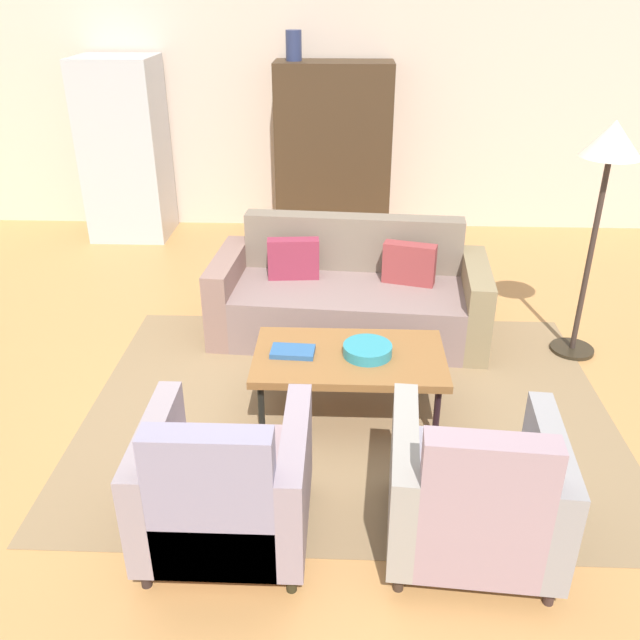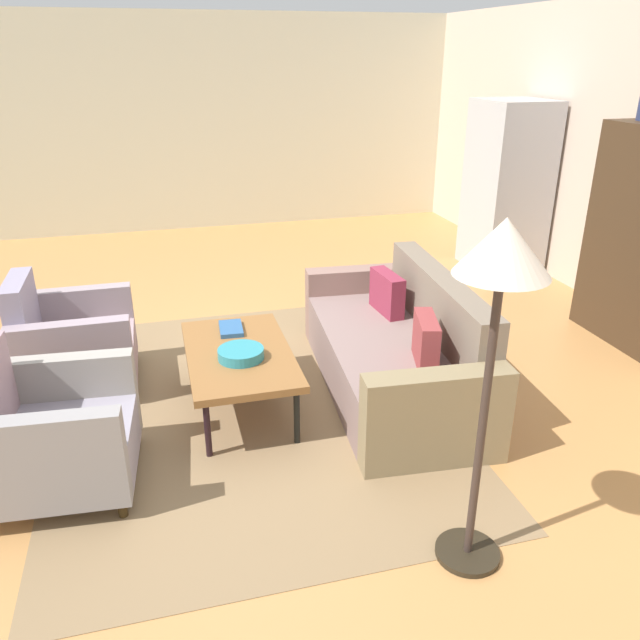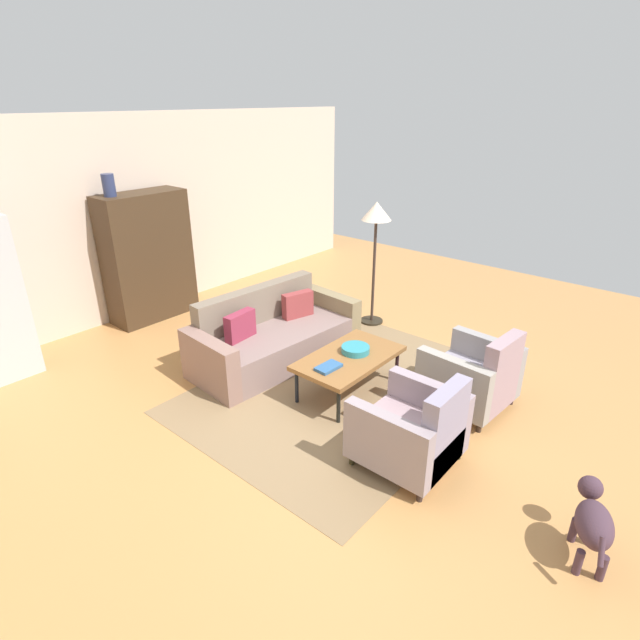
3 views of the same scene
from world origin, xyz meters
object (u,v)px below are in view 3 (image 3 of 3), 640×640
Objects in this scene: couch at (272,337)px; vase_tall at (109,185)px; armchair_left at (415,432)px; book_stack at (328,367)px; dog at (593,520)px; coffee_table at (349,359)px; floor_lamp at (376,223)px; cabinet at (148,257)px; armchair_right at (475,378)px; fruit_bowl at (355,349)px.

couch is 7.60× the size of vase_tall.
couch is 2.46× the size of armchair_left.
book_stack is 0.41× the size of dog.
floor_lamp is (1.70, 0.88, 1.04)m from coffee_table.
cabinet is 1.12m from vase_tall.
vase_tall is (-0.58, 3.46, 1.54)m from coffee_table.
dog is at bearing -126.43° from armchair_right.
armchair_right is 5.03m from vase_tall.
floor_lamp is at bearing -53.88° from cabinet.
dog is (-0.46, -6.06, -0.59)m from cabinet.
armchair_right is (0.60, -1.17, -0.06)m from coffee_table.
floor_lamp is 4.34m from dog.
book_stack is at bearing 62.48° from dog.
armchair_left reaches higher than couch.
fruit_bowl is (-0.48, 1.17, 0.13)m from armchair_right.
floor_lamp is at bearing 23.27° from book_stack.
floor_lamp is (1.59, 0.88, 0.97)m from fruit_bowl.
fruit_bowl is at bearing 116.81° from armchair_right.
armchair_left is 0.51× the size of floor_lamp.
armchair_right reaches higher than couch.
armchair_left is at bearing -175.68° from armchair_right.
couch is at bearing 169.79° from floor_lamp.
couch reaches higher than coffee_table.
vase_tall is at bearing -179.32° from cabinet.
couch reaches higher than fruit_bowl.
armchair_right is at bearing -118.44° from floor_lamp.
couch is 2.87m from vase_tall.
armchair_left is 1.19m from armchair_right.
dog is (-0.28, -2.59, -0.14)m from book_stack.
armchair_left reaches higher than fruit_bowl.
coffee_table is 2.67m from dog.
dog is (-0.75, -2.60, -0.16)m from fruit_bowl.
floor_lamp reaches higher than armchair_left.
vase_tall is (0.02, 4.62, 1.60)m from armchair_left.
cabinet is at bearing 64.38° from dog.
couch is at bearing 73.12° from book_stack.
armchair_right is at bearing -0.05° from armchair_left.
couch is 2.36m from cabinet.
coffee_table is 4.28× the size of book_stack.
coffee_table is at bearing 54.90° from dog.
dog is at bearing -91.51° from armchair_left.
armchair_right is at bearing 108.31° from couch.
dog is (-0.64, -2.60, -0.09)m from coffee_table.
armchair_right is at bearing -67.50° from fruit_bowl.
coffee_table is at bearing -152.67° from floor_lamp.
fruit_bowl reaches higher than coffee_table.
vase_tall reaches higher than coffee_table.
fruit_bowl is at bearing 52.59° from dog.
couch is at bearing -75.50° from vase_tall.
armchair_right is at bearing 27.93° from dog.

